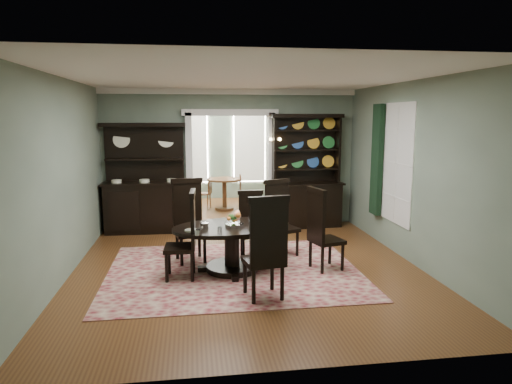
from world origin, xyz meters
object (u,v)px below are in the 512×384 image
dining_table (232,239)px  welsh_dresser (306,186)px  sideboard (145,194)px  parlor_table (224,189)px

dining_table → welsh_dresser: welsh_dresser is taller
sideboard → welsh_dresser: (3.48, -0.00, 0.10)m
dining_table → sideboard: 3.22m
welsh_dresser → parlor_table: 2.64m
sideboard → parlor_table: 2.72m
dining_table → welsh_dresser: size_ratio=0.82×
dining_table → parlor_table: 4.81m
dining_table → parlor_table: parlor_table is taller
sideboard → parlor_table: (1.81, 2.02, -0.26)m
parlor_table → sideboard: bearing=-132.0°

